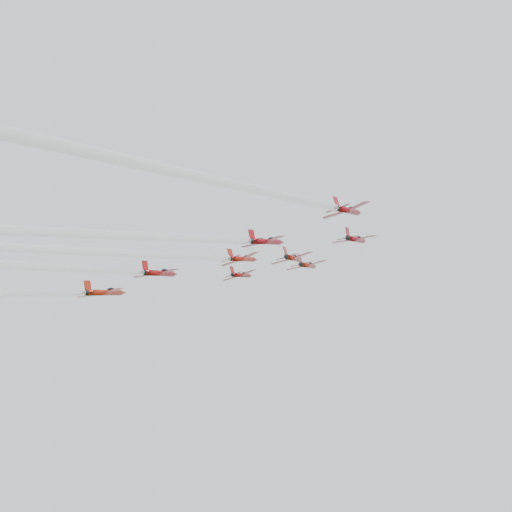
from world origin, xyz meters
The scene contains 7 objects.
jet_lead centered at (-1.79, 29.47, 149.05)m, with size 10.51×13.82×7.56m.
jet_row2_left centered at (-11.46, 14.38, 141.70)m, with size 8.54×11.23×6.14m.
jet_row2_center centered at (2.75, 13.47, 141.26)m, with size 9.92×13.05×7.13m.
jet_row2_right centered at (17.62, 13.86, 141.45)m, with size 9.71×12.77×6.98m.
jet_center centered at (0.33, -41.16, 114.62)m, with size 8.65×84.71×41.98m.
jet_rear_right centered at (10.88, -51.25, 109.71)m, with size 8.96×87.79×43.51m.
jet_rear_farright centered at (28.47, -52.58, 109.06)m, with size 8.53×83.55×41.41m.
Camera 1 is at (65.40, -105.43, 59.04)m, focal length 50.00 mm.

